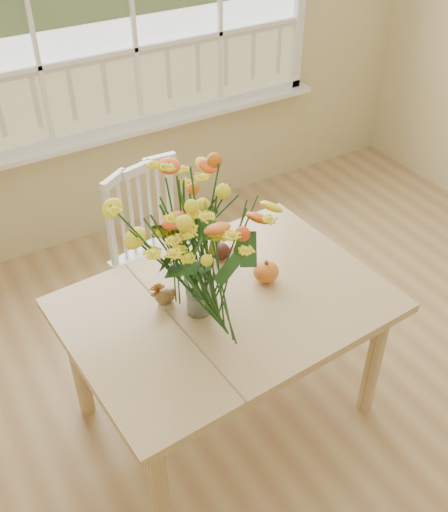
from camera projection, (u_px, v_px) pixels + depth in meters
floor at (371, 470)px, 2.57m from camera, size 4.00×4.50×0.01m
wall_back at (130, 11)px, 3.26m from camera, size 4.00×0.02×2.70m
dining_table at (226, 318)px, 2.46m from camera, size 1.32×0.98×0.68m
windsor_chair at (156, 247)px, 2.97m from camera, size 0.51×0.49×0.91m
flower_vase at (197, 240)px, 2.16m from camera, size 0.48×0.48×0.57m
pumpkin at (266, 273)px, 2.49m from camera, size 0.11×0.11×0.08m
turkey_figurine at (165, 296)px, 2.37m from camera, size 0.09×0.07×0.10m
dark_gourd at (221, 252)px, 2.60m from camera, size 0.13×0.09×0.08m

